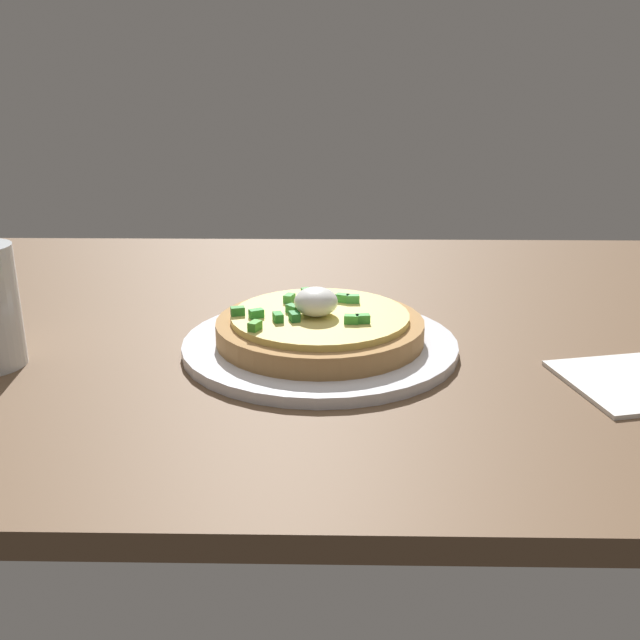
% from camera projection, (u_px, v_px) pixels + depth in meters
% --- Properties ---
extents(dining_table, '(1.20, 0.77, 0.02)m').
position_uv_depth(dining_table, '(368.00, 327.00, 0.78)').
color(dining_table, brown).
rests_on(dining_table, ground).
extents(plate, '(0.26, 0.26, 0.01)m').
position_uv_depth(plate, '(320.00, 345.00, 0.69)').
color(plate, white).
rests_on(plate, dining_table).
extents(pizza, '(0.20, 0.20, 0.05)m').
position_uv_depth(pizza, '(320.00, 326.00, 0.68)').
color(pizza, '#AF804B').
rests_on(pizza, plate).
extents(napkin, '(0.14, 0.14, 0.00)m').
position_uv_depth(napkin, '(636.00, 383.00, 0.61)').
color(napkin, white).
rests_on(napkin, dining_table).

